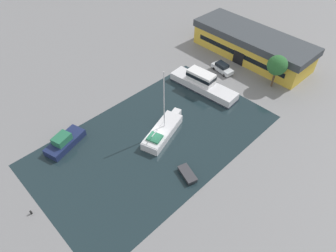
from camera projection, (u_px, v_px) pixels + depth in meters
ground_plane at (155, 139)px, 45.57m from camera, size 440.00×440.00×0.00m
water_canal at (155, 139)px, 45.57m from camera, size 21.41×36.33×0.01m
warehouse_building at (252, 45)px, 60.87m from camera, size 25.08×9.24×5.20m
quay_tree_near_building at (277, 65)px, 52.16m from camera, size 3.55×3.55×6.23m
parked_car at (222, 68)px, 58.00m from camera, size 4.77×2.45×1.76m
sailboat_moored at (163, 131)px, 45.84m from camera, size 5.20×9.71×11.23m
motor_cruiser at (203, 84)px, 53.70m from camera, size 13.33×4.26×3.45m
small_dinghy at (187, 174)px, 40.48m from camera, size 3.46×2.34×0.67m
cabin_boat at (65, 142)px, 44.17m from camera, size 4.25×6.77×2.17m
mooring_bollard at (31, 212)px, 36.40m from camera, size 0.25×0.25×0.65m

